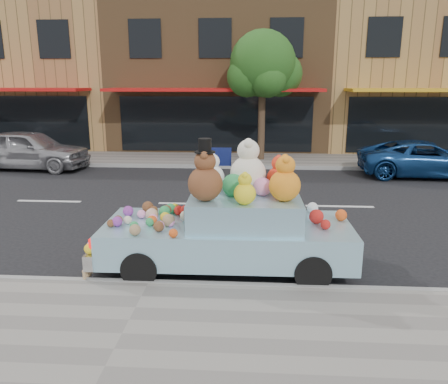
# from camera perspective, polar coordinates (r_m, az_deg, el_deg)

# --- Properties ---
(ground) EXTENTS (120.00, 120.00, 0.00)m
(ground) POSITION_cam_1_polar(r_m,az_deg,el_deg) (11.97, -4.29, -1.56)
(ground) COLOR black
(ground) RESTS_ON ground
(near_sidewalk) EXTENTS (60.00, 3.00, 0.12)m
(near_sidewalk) POSITION_cam_1_polar(r_m,az_deg,el_deg) (6.08, -13.15, -18.01)
(near_sidewalk) COLOR gray
(near_sidewalk) RESTS_ON ground
(far_sidewalk) EXTENTS (60.00, 3.00, 0.12)m
(far_sidewalk) POSITION_cam_1_polar(r_m,az_deg,el_deg) (18.25, -1.49, 4.22)
(far_sidewalk) COLOR gray
(far_sidewalk) RESTS_ON ground
(near_kerb) EXTENTS (60.00, 0.12, 0.13)m
(near_kerb) POSITION_cam_1_polar(r_m,az_deg,el_deg) (7.34, -9.76, -11.82)
(near_kerb) COLOR gray
(near_kerb) RESTS_ON ground
(far_kerb) EXTENTS (60.00, 0.12, 0.13)m
(far_kerb) POSITION_cam_1_polar(r_m,az_deg,el_deg) (16.78, -1.95, 3.34)
(far_kerb) COLOR gray
(far_kerb) RESTS_ON ground
(storefront_left) EXTENTS (10.00, 9.80, 7.30)m
(storefront_left) POSITION_cam_1_polar(r_m,az_deg,el_deg) (26.10, -23.50, 14.04)
(storefront_left) COLOR #A37C44
(storefront_left) RESTS_ON ground
(storefront_mid) EXTENTS (10.00, 9.80, 7.30)m
(storefront_mid) POSITION_cam_1_polar(r_m,az_deg,el_deg) (23.42, -0.30, 15.28)
(storefront_mid) COLOR brown
(storefront_mid) RESTS_ON ground
(storefront_right) EXTENTS (10.00, 9.80, 7.30)m
(storefront_right) POSITION_cam_1_polar(r_m,az_deg,el_deg) (24.82, 24.17, 14.02)
(storefront_right) COLOR #A37C44
(storefront_right) RESTS_ON ground
(street_tree) EXTENTS (3.00, 2.70, 5.22)m
(street_tree) POSITION_cam_1_polar(r_m,az_deg,el_deg) (17.95, 5.16, 15.65)
(street_tree) COLOR #38281C
(street_tree) RESTS_ON ground
(car_silver) EXTENTS (4.53, 2.12, 1.50)m
(car_silver) POSITION_cam_1_polar(r_m,az_deg,el_deg) (18.05, -24.07, 5.08)
(car_silver) COLOR #A5A4A9
(car_silver) RESTS_ON ground
(car_blue) EXTENTS (4.56, 2.25, 1.25)m
(car_blue) POSITION_cam_1_polar(r_m,az_deg,el_deg) (16.79, 24.79, 3.95)
(car_blue) COLOR navy
(car_blue) RESTS_ON ground
(art_car) EXTENTS (4.51, 1.82, 2.38)m
(art_car) POSITION_cam_1_polar(r_m,az_deg,el_deg) (7.69, 0.76, -4.23)
(art_car) COLOR black
(art_car) RESTS_ON ground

